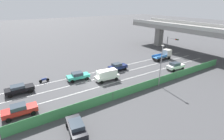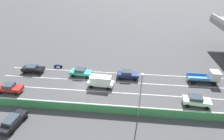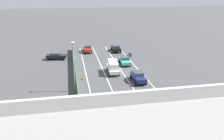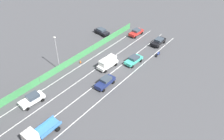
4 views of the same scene
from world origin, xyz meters
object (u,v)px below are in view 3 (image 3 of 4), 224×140
(car_sedan_navy, at_px, (138,76))
(car_sedan_white, at_px, (110,114))
(parked_sedan_dark, at_px, (56,56))
(traffic_cone, at_px, (83,78))
(car_sedan_red, at_px, (88,48))
(car_taxi_teal, at_px, (125,60))
(car_van_white, at_px, (113,67))
(car_sedan_black, at_px, (116,48))
(street_lamp, at_px, (74,62))
(motorcycle, at_px, (130,54))
(flatbed_truck_blue, at_px, (182,126))

(car_sedan_navy, bearing_deg, car_sedan_white, 58.58)
(car_sedan_white, xyz_separation_m, parked_sedan_dark, (7.16, -26.97, -0.07))
(car_sedan_navy, xyz_separation_m, traffic_cone, (9.10, -2.60, -0.61))
(car_sedan_red, xyz_separation_m, traffic_cone, (2.47, 18.20, -0.58))
(car_taxi_teal, xyz_separation_m, traffic_cone, (9.13, 6.95, -0.56))
(car_van_white, distance_m, traffic_cone, 6.24)
(car_van_white, height_order, car_sedan_black, car_van_white)
(street_lamp, bearing_deg, car_sedan_red, -99.88)
(car_sedan_red, height_order, traffic_cone, car_sedan_red)
(car_sedan_red, relative_size, traffic_cone, 6.28)
(car_sedan_navy, height_order, motorcycle, car_sedan_navy)
(car_sedan_red, bearing_deg, car_sedan_navy, 107.68)
(car_sedan_red, xyz_separation_m, car_taxi_teal, (-6.66, 11.25, -0.01))
(traffic_cone, bearing_deg, car_van_white, -158.33)
(car_van_white, distance_m, street_lamp, 10.49)
(motorcycle, height_order, street_lamp, street_lamp)
(flatbed_truck_blue, bearing_deg, car_taxi_teal, -89.81)
(car_van_white, height_order, car_taxi_teal, car_van_white)
(car_sedan_navy, xyz_separation_m, car_sedan_white, (6.88, 11.27, 0.01))
(flatbed_truck_blue, bearing_deg, street_lamp, -51.86)
(car_sedan_black, distance_m, flatbed_truck_blue, 35.58)
(car_sedan_navy, bearing_deg, parked_sedan_dark, -48.20)
(car_sedan_red, bearing_deg, street_lamp, 80.12)
(car_taxi_teal, bearing_deg, flatbed_truck_blue, 90.19)
(car_sedan_navy, height_order, parked_sedan_dark, car_sedan_navy)
(car_sedan_navy, relative_size, flatbed_truck_blue, 0.77)
(street_lamp, xyz_separation_m, traffic_cone, (-1.49, -4.53, -4.30))
(car_sedan_white, xyz_separation_m, flatbed_truck_blue, (-6.99, 4.28, 0.33))
(motorcycle, bearing_deg, parked_sedan_dark, -0.81)
(car_sedan_red, bearing_deg, car_sedan_white, 89.55)
(car_sedan_navy, bearing_deg, car_taxi_teal, -90.16)
(motorcycle, distance_m, traffic_cone, 17.49)
(car_van_white, xyz_separation_m, parked_sedan_dark, (10.68, -10.82, -0.38))
(flatbed_truck_blue, xyz_separation_m, street_lamp, (10.70, -13.63, 3.36))
(car_van_white, bearing_deg, traffic_cone, 21.67)
(traffic_cone, bearing_deg, motorcycle, -132.67)
(car_sedan_navy, height_order, flatbed_truck_blue, flatbed_truck_blue)
(parked_sedan_dark, bearing_deg, car_sedan_black, -163.21)
(motorcycle, bearing_deg, car_sedan_black, -61.90)
(car_sedan_white, bearing_deg, car_sedan_navy, -121.42)
(car_sedan_navy, relative_size, car_taxi_teal, 0.96)
(car_sedan_navy, xyz_separation_m, car_sedan_red, (6.63, -20.80, -0.03))
(motorcycle, bearing_deg, car_taxi_teal, 65.26)
(car_sedan_navy, height_order, car_sedan_black, car_sedan_navy)
(car_sedan_navy, height_order, car_sedan_white, car_sedan_white)
(flatbed_truck_blue, relative_size, parked_sedan_dark, 1.24)
(car_van_white, relative_size, car_sedan_red, 1.08)
(car_sedan_white, distance_m, motorcycle, 28.42)
(car_sedan_navy, height_order, car_sedan_red, car_sedan_navy)
(traffic_cone, bearing_deg, flatbed_truck_blue, 116.91)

